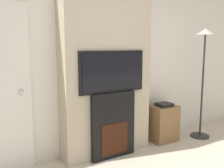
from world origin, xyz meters
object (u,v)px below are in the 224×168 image
(media_stand, at_px, (162,123))
(floor_lamp, at_px, (204,59))
(fireplace, at_px, (112,125))
(television, at_px, (112,72))

(media_stand, bearing_deg, floor_lamp, -18.13)
(fireplace, distance_m, media_stand, 1.03)
(fireplace, relative_size, media_stand, 1.45)
(floor_lamp, distance_m, media_stand, 1.23)
(fireplace, xyz_separation_m, floor_lamp, (1.67, -0.13, 0.86))
(fireplace, height_order, floor_lamp, floor_lamp)
(television, height_order, floor_lamp, floor_lamp)
(television, bearing_deg, floor_lamp, -4.30)
(fireplace, distance_m, television, 0.74)
(television, distance_m, floor_lamp, 1.68)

